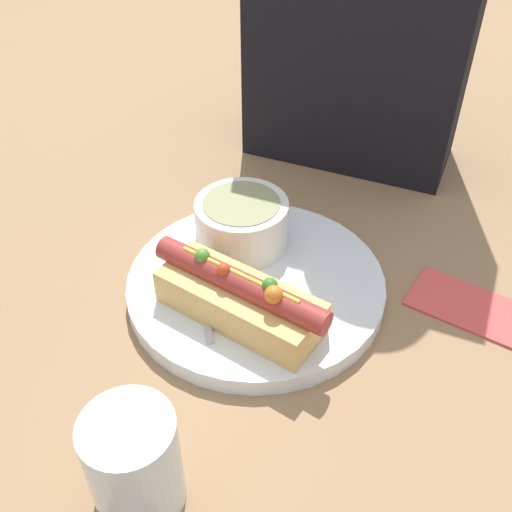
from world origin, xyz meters
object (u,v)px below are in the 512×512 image
hot_dog (240,298)px  soup_bowl (242,221)px  spoon (197,259)px  drinking_glass (134,463)px

hot_dog → soup_bowl: size_ratio=1.84×
hot_dog → spoon: hot_dog is taller
hot_dog → drinking_glass: 0.19m
soup_bowl → drinking_glass: size_ratio=1.09×
hot_dog → spoon: 0.10m
hot_dog → spoon: size_ratio=1.30×
hot_dog → drinking_glass: (0.00, -0.19, 0.00)m
hot_dog → spoon: (-0.08, 0.06, -0.02)m
drinking_glass → spoon: bearing=107.5°
hot_dog → drinking_glass: drinking_glass is taller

